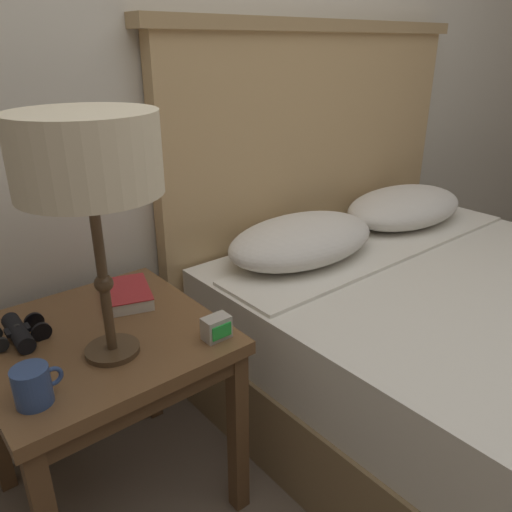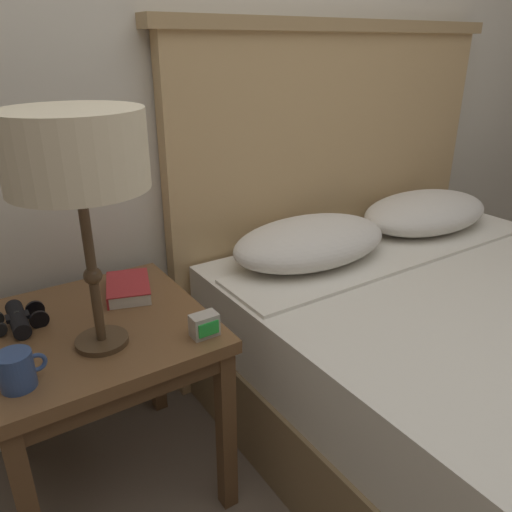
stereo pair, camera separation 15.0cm
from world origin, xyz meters
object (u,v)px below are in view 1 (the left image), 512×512
bed (481,349)px  book_on_nightstand (127,294)px  coffee_mug (33,386)px  table_lamp (87,159)px  binoculars_pair (19,332)px  alarm_clock (217,328)px  nightstand (102,358)px

bed → book_on_nightstand: (-0.95, 0.63, 0.27)m
bed → coffee_mug: 1.37m
table_lamp → book_on_nightstand: table_lamp is taller
table_lamp → binoculars_pair: bearing=128.2°
table_lamp → binoculars_pair: 0.52m
book_on_nightstand → alarm_clock: alarm_clock is taller
bed → binoculars_pair: 1.42m
nightstand → bed: (1.09, -0.51, -0.17)m
coffee_mug → alarm_clock: size_ratio=1.47×
nightstand → bed: bed is taller
table_lamp → bed: bearing=-20.2°
nightstand → table_lamp: (-0.01, -0.11, 0.55)m
book_on_nightstand → alarm_clock: size_ratio=3.08×
table_lamp → book_on_nightstand: size_ratio=2.64×
bed → coffee_mug: (-1.30, 0.33, 0.29)m
binoculars_pair → alarm_clock: bearing=-38.4°
table_lamp → book_on_nightstand: (0.15, 0.22, -0.45)m
bed → binoculars_pair: bearing=154.3°
binoculars_pair → bed: bearing=-25.7°
nightstand → bed: 1.21m
bed → binoculars_pair: size_ratio=11.40×
bed → coffee_mug: bed is taller
binoculars_pair → book_on_nightstand: bearing=4.6°
bed → table_lamp: 1.37m
book_on_nightstand → bed: bearing=-33.5°
binoculars_pair → coffee_mug: (-0.05, -0.27, 0.02)m
bed → alarm_clock: 0.95m
bed → book_on_nightstand: bed is taller
binoculars_pair → table_lamp: bearing=-51.8°
table_lamp → coffee_mug: 0.48m
nightstand → bed: bearing=-25.1°
nightstand → binoculars_pair: binoculars_pair is taller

